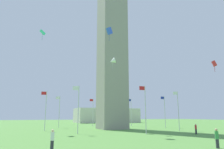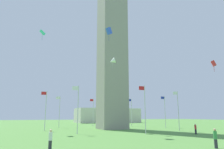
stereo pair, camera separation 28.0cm
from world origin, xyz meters
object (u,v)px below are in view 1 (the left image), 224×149
Objects in this scene: obelisk_monument at (112,19)px; flagpole_e at (145,107)px; distant_building at (106,116)px; flagpole_ne at (78,107)px; kite_cyan_diamond at (43,33)px; flagpole_se at (178,109)px; flagpole_nw at (59,110)px; person_red_shirt at (196,129)px; person_green_shirt at (217,138)px; kite_red_box at (214,64)px; kite_blue_box at (109,31)px; person_white_shirt at (52,140)px; kite_white_delta at (113,61)px; flagpole_sw at (131,111)px; flagpole_s at (165,110)px; flagpole_n at (45,109)px; flagpole_w at (93,111)px.

obelisk_monument is 6.73× the size of flagpole_e.
distant_building is at bearing -105.00° from flagpole_e.
flagpole_ne is 18.42m from kite_cyan_diamond.
flagpole_nw is (20.62, -20.62, 0.00)m from flagpole_se.
person_green_shirt reaches higher than person_red_shirt.
person_green_shirt is 0.06× the size of distant_building.
kite_red_box is (5.68, 14.69, 5.44)m from flagpole_se.
flagpole_e is 3.03× the size of kite_blue_box.
obelisk_monument is 6.73× the size of flagpole_ne.
kite_white_delta reaches higher than person_white_shirt.
flagpole_sw is at bearing -90.00° from flagpole_se.
flagpole_ne is at bearing -22.50° from flagpole_e.
distant_building is at bearing -99.29° from flagpole_sw.
flagpole_se is 3.31× the size of kite_white_delta.
flagpole_s is (-4.27, -10.31, 0.00)m from flagpole_se.
flagpole_s is 5.07× the size of kite_red_box.
obelisk_monument is at bearing -3.39° from person_green_shirt.
flagpole_s is 26.74m from kite_blue_box.
flagpole_s is 4.57× the size of person_white_shirt.
kite_red_box is (-19.21, 25.00, 5.44)m from flagpole_n.
flagpole_ne is 61.46m from distant_building.
flagpole_se is 1.00× the size of flagpole_s.
flagpole_nw is 21.18m from kite_white_delta.
flagpole_ne is at bearing 67.50° from flagpole_w.
person_red_shirt is 0.96× the size of person_white_shirt.
flagpole_nw is 26.32m from kite_blue_box.
flagpole_s is 3.31× the size of kite_white_delta.
flagpole_sw is at bearing -155.01° from kite_cyan_diamond.
person_white_shirt is at bearing 40.00° from flagpole_s.
kite_cyan_diamond is (26.55, 12.38, 15.37)m from flagpole_sw.
flagpole_w is 40.22m from kite_red_box.
person_red_shirt is at bearing 154.16° from flagpole_e.
person_green_shirt is at bearing 38.54° from kite_red_box.
kite_red_box is at bearing 96.67° from flagpole_w.
kite_white_delta is at bearing -69.94° from flagpole_e.
flagpole_w is 0.29× the size of distant_building.
kite_white_delta reaches higher than flagpole_nw.
person_red_shirt is at bearing 140.33° from flagpole_n.
kite_blue_box is (5.28, 11.52, -8.52)m from obelisk_monument.
flagpole_nw is 4.57× the size of person_white_shirt.
flagpole_se reaches higher than person_red_shirt.
obelisk_monument is 6.73× the size of flagpole_w.
flagpole_n is at bearing -67.50° from flagpole_ne.
flagpole_e is at bearing 90.00° from flagpole_w.
kite_blue_box reaches higher than kite_red_box.
kite_cyan_diamond is at bearing 24.99° from flagpole_sw.
kite_white_delta is 6.70m from kite_blue_box.
person_red_shirt is at bearing 111.58° from obelisk_monument.
kite_cyan_diamond reaches higher than flagpole_se.
flagpole_sw is (4.27, -10.31, 0.00)m from flagpole_s.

